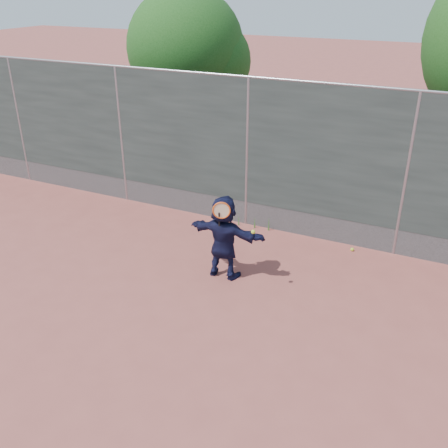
% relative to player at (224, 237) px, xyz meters
% --- Properties ---
extents(ground, '(80.00, 80.00, 0.00)m').
position_rel_player_xyz_m(ground, '(-0.45, -1.46, -0.74)').
color(ground, '#9E4C42').
rests_on(ground, ground).
extents(player, '(1.38, 0.46, 1.47)m').
position_rel_player_xyz_m(player, '(0.00, 0.00, 0.00)').
color(player, '#131636').
rests_on(player, ground).
extents(ball_ground, '(0.07, 0.07, 0.07)m').
position_rel_player_xyz_m(ball_ground, '(1.83, 1.79, -0.70)').
color(ball_ground, '#BED52F').
rests_on(ball_ground, ground).
extents(fence, '(20.00, 0.06, 3.03)m').
position_rel_player_xyz_m(fence, '(-0.45, 2.04, 0.85)').
color(fence, '#38423D').
rests_on(fence, ground).
extents(swing_action, '(0.74, 0.17, 0.51)m').
position_rel_player_xyz_m(swing_action, '(0.10, -0.20, 0.54)').
color(swing_action, '#E55415').
rests_on(swing_action, ground).
extents(tree_left, '(3.15, 3.00, 4.53)m').
position_rel_player_xyz_m(tree_left, '(-3.30, 5.09, 2.20)').
color(tree_left, '#382314').
rests_on(tree_left, ground).
extents(weed_clump, '(0.68, 0.07, 0.30)m').
position_rel_player_xyz_m(weed_clump, '(-0.16, 1.92, -0.60)').
color(weed_clump, '#387226').
rests_on(weed_clump, ground).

